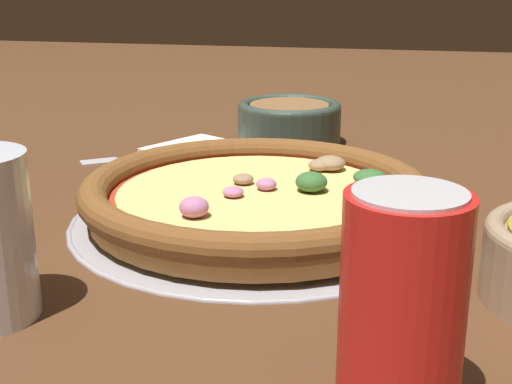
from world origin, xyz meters
TOP-DOWN VIEW (x-y plane):
  - ground_plane at (0.00, 0.00)m, footprint 3.00×3.00m
  - pizza_tray at (0.00, 0.00)m, footprint 0.35×0.35m
  - pizza at (-0.00, 0.00)m, footprint 0.33×0.33m
  - bowl_far at (-0.31, -0.02)m, footprint 0.14×0.14m
  - napkin at (-0.26, -0.14)m, footprint 0.15×0.14m
  - fork at (-0.20, -0.19)m, footprint 0.11×0.15m
  - beverage_can at (0.27, 0.14)m, footprint 0.07×0.07m

SIDE VIEW (x-z plane):
  - ground_plane at x=0.00m, z-range 0.00..0.00m
  - fork at x=-0.20m, z-range 0.00..0.00m
  - pizza_tray at x=0.00m, z-range 0.00..0.01m
  - napkin at x=-0.26m, z-range 0.00..0.01m
  - pizza at x=0.00m, z-range 0.01..0.05m
  - bowl_far at x=-0.31m, z-range 0.00..0.06m
  - beverage_can at x=0.27m, z-range 0.00..0.12m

